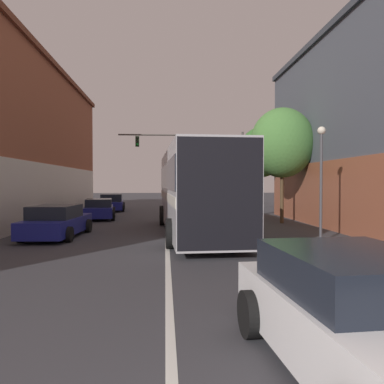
{
  "coord_description": "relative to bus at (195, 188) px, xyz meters",
  "views": [
    {
      "loc": [
        -0.07,
        -1.65,
        2.17
      ],
      "look_at": [
        1.01,
        13.35,
        1.8
      ],
      "focal_mm": 35.0,
      "sensor_mm": 36.0,
      "label": 1
    }
  ],
  "objects": [
    {
      "name": "bus",
      "position": [
        0.0,
        0.0,
        0.0
      ],
      "size": [
        3.17,
        11.27,
        3.5
      ],
      "rotation": [
        0.0,
        0.0,
        1.62
      ],
      "color": "#B7B7BC",
      "rests_on": "ground_plane"
    },
    {
      "name": "street_tree_near",
      "position": [
        4.99,
        3.9,
        2.35
      ],
      "size": [
        3.4,
        3.06,
        6.19
      ],
      "color": "#4C3823",
      "rests_on": "ground_plane"
    },
    {
      "name": "hatchback_foreground",
      "position": [
        0.91,
        -11.84,
        -1.29
      ],
      "size": [
        2.26,
        4.23,
        1.38
      ],
      "rotation": [
        0.0,
        0.0,
        1.63
      ],
      "color": "silver",
      "rests_on": "ground_plane"
    },
    {
      "name": "parked_car_left_far",
      "position": [
        -5.42,
        13.52,
        -1.34
      ],
      "size": [
        2.24,
        4.09,
        1.31
      ],
      "rotation": [
        0.0,
        0.0,
        1.66
      ],
      "color": "navy",
      "rests_on": "ground_plane"
    },
    {
      "name": "lane_center_line",
      "position": [
        -1.21,
        1.66,
        -1.96
      ],
      "size": [
        0.14,
        43.61,
        0.01
      ],
      "color": "silver",
      "rests_on": "ground_plane"
    },
    {
      "name": "parked_car_left_mid",
      "position": [
        -5.6,
        -0.55,
        -1.35
      ],
      "size": [
        2.13,
        4.47,
        1.28
      ],
      "rotation": [
        0.0,
        0.0,
        1.52
      ],
      "color": "navy",
      "rests_on": "ground_plane"
    },
    {
      "name": "street_lamp",
      "position": [
        4.36,
        -2.62,
        0.36
      ],
      "size": [
        0.29,
        0.29,
        4.2
      ],
      "color": "#47474C",
      "rests_on": "ground_plane"
    },
    {
      "name": "traffic_signal_gantry",
      "position": [
        1.77,
        13.46,
        2.62
      ],
      "size": [
        9.8,
        0.36,
        6.2
      ],
      "color": "#514C47",
      "rests_on": "ground_plane"
    },
    {
      "name": "parked_car_left_near",
      "position": [
        -5.25,
        6.97,
        -1.37
      ],
      "size": [
        2.27,
        4.21,
        1.22
      ],
      "rotation": [
        0.0,
        0.0,
        1.7
      ],
      "color": "navy",
      "rests_on": "ground_plane"
    },
    {
      "name": "street_tree_far",
      "position": [
        5.25,
        9.25,
        2.27
      ],
      "size": [
        3.09,
        2.78,
        5.95
      ],
      "color": "#3D2D1E",
      "rests_on": "ground_plane"
    }
  ]
}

